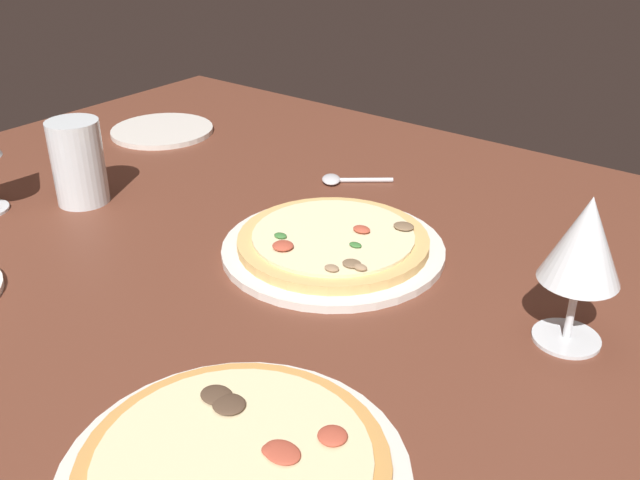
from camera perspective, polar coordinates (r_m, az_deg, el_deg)
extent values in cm
cube|color=brown|center=(85.37, -1.27, -3.66)|extent=(150.00, 110.00, 4.00)
cylinder|color=silver|center=(87.91, 1.23, -0.78)|extent=(27.64, 27.64, 1.00)
cylinder|color=tan|center=(87.39, 1.23, -0.14)|extent=(23.69, 23.69, 1.20)
cylinder|color=beige|center=(87.02, 1.24, 0.32)|extent=(20.04, 20.04, 0.40)
ellipsoid|color=#937556|center=(79.36, 3.25, -2.20)|extent=(1.69, 1.21, 0.62)
ellipsoid|color=brown|center=(88.93, 6.74, 1.11)|extent=(2.63, 2.30, 0.57)
ellipsoid|color=brown|center=(80.23, 2.57, -1.89)|extent=(2.23, 1.97, 0.46)
ellipsoid|color=#387033|center=(86.30, -3.20, 0.36)|extent=(1.71, 1.31, 0.46)
ellipsoid|color=#387033|center=(84.17, 2.86, -0.39)|extent=(1.61, 1.13, 0.46)
ellipsoid|color=#AD4733|center=(87.54, 3.36, 0.86)|extent=(2.26, 1.74, 0.71)
ellipsoid|color=#937556|center=(79.18, 0.95, -2.27)|extent=(1.74, 1.39, 0.53)
ellipsoid|color=#AD4733|center=(83.65, -3.00, -0.46)|extent=(2.51, 2.51, 0.78)
cylinder|color=silver|center=(58.48, -6.87, -18.38)|extent=(27.69, 27.69, 1.00)
cylinder|color=#C68C47|center=(57.69, -6.94, -17.62)|extent=(24.38, 24.38, 1.20)
cylinder|color=beige|center=(57.13, -6.98, -17.06)|extent=(21.60, 21.60, 0.40)
ellipsoid|color=#AD4733|center=(56.65, -3.08, -16.66)|extent=(3.15, 2.45, 0.54)
ellipsoid|color=#4C3828|center=(62.17, -8.31, -12.21)|extent=(2.94, 2.51, 0.48)
ellipsoid|color=#AD4733|center=(56.85, -3.90, -16.53)|extent=(1.71, 1.45, 0.49)
ellipsoid|color=#AD4733|center=(57.78, 1.01, -15.44)|extent=(2.41, 2.39, 0.66)
ellipsoid|color=#4C3828|center=(61.08, -7.33, -12.95)|extent=(2.86, 2.72, 0.54)
cylinder|color=silver|center=(76.73, 19.15, -7.46)|extent=(6.82, 6.82, 0.40)
cylinder|color=silver|center=(74.82, 19.57, -5.21)|extent=(0.80, 0.80, 6.73)
cone|color=silver|center=(71.12, 20.54, 0.06)|extent=(7.83, 7.83, 8.80)
cylinder|color=silver|center=(105.22, -18.86, 5.93)|extent=(7.25, 7.25, 11.97)
cylinder|color=silver|center=(106.12, -18.65, 4.67)|extent=(6.67, 6.67, 6.93)
cylinder|color=silver|center=(132.38, -12.55, 8.57)|extent=(18.14, 18.14, 0.90)
ellipsoid|color=silver|center=(108.09, 0.91, 4.89)|extent=(4.68, 4.87, 1.00)
cylinder|color=silver|center=(108.40, 3.40, 4.83)|extent=(7.81, 6.41, 0.70)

